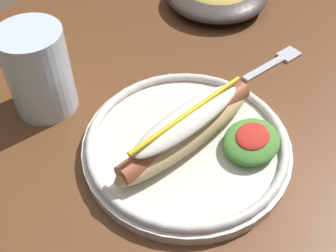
{
  "coord_description": "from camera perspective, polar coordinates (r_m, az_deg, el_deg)",
  "views": [
    {
      "loc": [
        -0.25,
        -0.24,
        1.17
      ],
      "look_at": [
        0.05,
        -0.03,
        0.77
      ],
      "focal_mm": 44.56,
      "sensor_mm": 36.0,
      "label": 1
    }
  ],
  "objects": [
    {
      "name": "dining_table",
      "position": [
        0.64,
        -5.06,
        -9.61
      ],
      "size": [
        1.37,
        0.83,
        0.74
      ],
      "color": "brown",
      "rests_on": "ground_plane"
    },
    {
      "name": "hot_dog_plate",
      "position": [
        0.54,
        3.06,
        -2.0
      ],
      "size": [
        0.27,
        0.27,
        0.08
      ],
      "color": "silver",
      "rests_on": "dining_table"
    },
    {
      "name": "fork",
      "position": [
        0.71,
        14.54,
        8.49
      ],
      "size": [
        0.12,
        0.05,
        0.0
      ],
      "rotation": [
        0.0,
        0.0,
        -0.3
      ],
      "color": "silver",
      "rests_on": "dining_table"
    },
    {
      "name": "water_cup",
      "position": [
        0.6,
        -17.31,
        7.18
      ],
      "size": [
        0.09,
        0.09,
        0.13
      ],
      "primitive_type": "cylinder",
      "color": "silver",
      "rests_on": "dining_table"
    }
  ]
}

